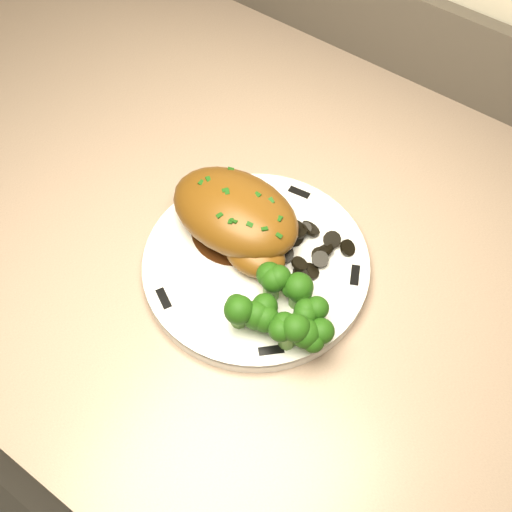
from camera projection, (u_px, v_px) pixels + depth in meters
The scene contains 10 objects.
plate at pixel (256, 265), 0.71m from camera, with size 0.25×0.25×0.02m, color white.
rim_accent_0 at pixel (355, 275), 0.69m from camera, with size 0.03×0.01×0.00m, color black.
rim_accent_1 at pixel (299, 193), 0.75m from camera, with size 0.03×0.01×0.00m, color black.
rim_accent_2 at pixel (191, 204), 0.74m from camera, with size 0.03×0.01×0.00m, color black.
rim_accent_3 at pixel (164, 299), 0.67m from camera, with size 0.03×0.01×0.00m, color black.
rim_accent_4 at pixel (271, 350), 0.64m from camera, with size 0.03×0.01×0.00m, color black.
gravy_pool at pixel (236, 228), 0.72m from camera, with size 0.10×0.10×0.00m, color #3C1D0B.
chicken_breast at pixel (237, 217), 0.70m from camera, with size 0.16×0.10×0.06m.
mushroom_pile at pixel (299, 250), 0.70m from camera, with size 0.09×0.06×0.02m.
broccoli_florets at pixel (283, 312), 0.64m from camera, with size 0.10×0.08×0.04m.
Camera 1 is at (-0.21, 1.30, 1.57)m, focal length 45.00 mm.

